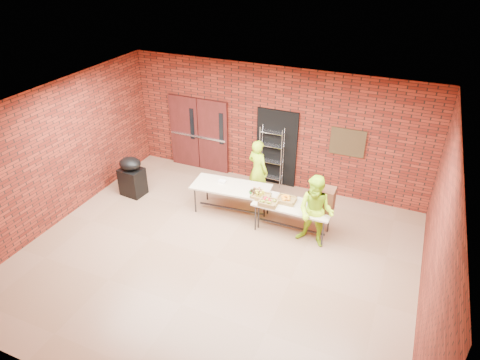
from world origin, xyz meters
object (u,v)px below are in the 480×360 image
object	(u,v)px
table_left	(231,188)
table_right	(293,207)
volunteer_man	(316,212)
covered_grill	(132,176)
wire_rack	(271,157)
coffee_dispenser	(325,199)
volunteer_woman	(258,170)

from	to	relation	value
table_left	table_right	xyz separation A→B (m)	(1.56, -0.12, -0.04)
volunteer_man	covered_grill	bearing A→B (deg)	-174.33
volunteer_man	wire_rack	bearing A→B (deg)	137.87
table_left	coffee_dispenser	bearing A→B (deg)	-6.11
wire_rack	volunteer_man	distance (m)	2.67
table_left	coffee_dispenser	distance (m)	2.25
volunteer_woman	volunteer_man	xyz separation A→B (m)	(1.80, -1.25, 0.02)
volunteer_woman	covered_grill	bearing A→B (deg)	40.81
table_left	covered_grill	xyz separation A→B (m)	(-2.71, -0.21, -0.17)
volunteer_man	table_right	bearing A→B (deg)	164.55
table_right	volunteer_woman	world-z (taller)	volunteer_woman
table_right	coffee_dispenser	xyz separation A→B (m)	(0.67, 0.09, 0.32)
volunteer_woman	table_left	bearing A→B (deg)	90.65
covered_grill	volunteer_woman	bearing A→B (deg)	25.43
coffee_dispenser	table_left	bearing A→B (deg)	179.14
wire_rack	covered_grill	xyz separation A→B (m)	(-3.12, -1.88, -0.31)
table_left	wire_rack	bearing A→B (deg)	71.21
covered_grill	table_left	bearing A→B (deg)	10.07
table_left	table_right	bearing A→B (deg)	-9.74
table_right	coffee_dispenser	size ratio (longest dim) A/B	3.32
volunteer_man	coffee_dispenser	bearing A→B (deg)	79.92
wire_rack	table_right	size ratio (longest dim) A/B	0.96
wire_rack	table_right	bearing A→B (deg)	-55.96
table_right	volunteer_woman	size ratio (longest dim) A/B	1.07
table_left	covered_grill	distance (m)	2.73
coffee_dispenser	volunteer_woman	distance (m)	2.12
wire_rack	table_left	world-z (taller)	wire_rack
table_left	volunteer_woman	bearing A→B (deg)	64.31
coffee_dispenser	table_right	bearing A→B (deg)	-172.44
table_right	covered_grill	distance (m)	4.28
table_right	coffee_dispenser	distance (m)	0.75
table_left	volunteer_man	distance (m)	2.17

